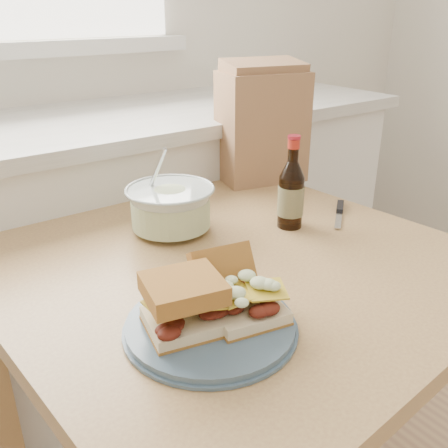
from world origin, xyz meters
TOP-DOWN VIEW (x-y plane):
  - cabinet_run at (-0.00, 1.70)m, footprint 2.50×0.64m
  - dining_table at (0.16, 0.98)m, footprint 1.00×1.00m
  - plate at (-0.02, 0.80)m, footprint 0.27×0.27m
  - sandwich_left at (-0.06, 0.81)m, footprint 0.14×0.13m
  - sandwich_right at (0.04, 0.79)m, footprint 0.13×0.18m
  - coleslaw_bowl at (0.13, 1.17)m, footprint 0.20×0.20m
  - beer_bottle at (0.37, 1.03)m, footprint 0.06×0.06m
  - knife at (0.54, 1.02)m, footprint 0.14×0.12m
  - paper_bag at (0.55, 1.34)m, footprint 0.27×0.21m

SIDE VIEW (x-z plane):
  - cabinet_run at x=0.00m, z-range 0.00..0.94m
  - dining_table at x=0.16m, z-range 0.27..1.04m
  - knife at x=0.54m, z-range 0.77..0.78m
  - plate at x=-0.02m, z-range 0.77..0.79m
  - sandwich_right at x=0.04m, z-range 0.77..0.87m
  - coleslaw_bowl at x=0.13m, z-range 0.72..0.92m
  - sandwich_left at x=-0.06m, z-range 0.79..0.87m
  - beer_bottle at x=0.37m, z-range 0.74..0.96m
  - paper_bag at x=0.55m, z-range 0.77..1.08m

